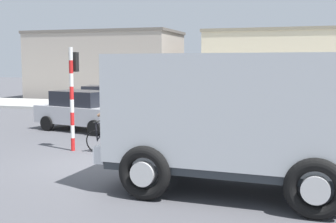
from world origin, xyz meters
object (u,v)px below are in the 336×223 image
(truck_foreground, at_px, (237,113))
(traffic_light_pole, at_px, (73,84))
(pedestrian_near_kerb, at_px, (208,103))
(car_white_mid, at_px, (235,110))
(cyclist, at_px, (112,125))
(car_far_side, at_px, (84,110))
(car_red_near, at_px, (105,101))

(truck_foreground, relative_size, traffic_light_pole, 1.72)
(truck_foreground, relative_size, pedestrian_near_kerb, 3.41)
(truck_foreground, height_order, traffic_light_pole, traffic_light_pole)
(car_white_mid, bearing_deg, truck_foreground, -80.81)
(cyclist, bearing_deg, pedestrian_near_kerb, 82.53)
(truck_foreground, xyz_separation_m, car_far_side, (-7.21, 6.63, -0.85))
(car_red_near, bearing_deg, car_white_mid, -15.79)
(car_far_side, bearing_deg, truck_foreground, -42.60)
(truck_foreground, distance_m, pedestrian_near_kerb, 11.59)
(car_red_near, xyz_separation_m, pedestrian_near_kerb, (5.10, 0.51, 0.03))
(truck_foreground, bearing_deg, car_red_near, 127.63)
(cyclist, bearing_deg, traffic_light_pole, 176.36)
(cyclist, bearing_deg, car_white_mid, 64.88)
(cyclist, distance_m, traffic_light_pole, 1.80)
(truck_foreground, xyz_separation_m, car_red_near, (-8.19, 10.62, -0.85))
(traffic_light_pole, relative_size, car_red_near, 0.75)
(truck_foreground, bearing_deg, cyclist, 146.40)
(traffic_light_pole, xyz_separation_m, car_far_side, (-1.69, 3.76, -1.25))
(truck_foreground, xyz_separation_m, car_white_mid, (-1.41, 8.71, -0.85))
(truck_foreground, height_order, car_white_mid, truck_foreground)
(truck_foreground, relative_size, car_far_side, 1.29)
(car_red_near, height_order, car_white_mid, same)
(car_red_near, bearing_deg, pedestrian_near_kerb, 5.74)
(car_red_near, height_order, car_far_side, same)
(traffic_light_pole, height_order, car_red_near, traffic_light_pole)
(cyclist, distance_m, car_red_near, 8.80)
(car_far_side, bearing_deg, pedestrian_near_kerb, 47.58)
(pedestrian_near_kerb, bearing_deg, traffic_light_pole, -106.37)
(traffic_light_pole, bearing_deg, pedestrian_near_kerb, 73.63)
(traffic_light_pole, distance_m, car_far_side, 4.31)
(car_red_near, xyz_separation_m, car_far_side, (0.98, -3.99, 0.00))
(cyclist, xyz_separation_m, traffic_light_pole, (-1.33, 0.08, 1.20))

